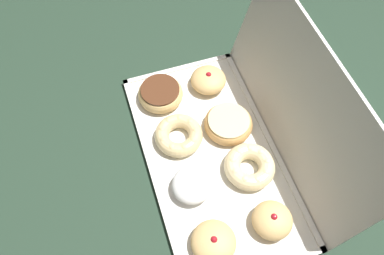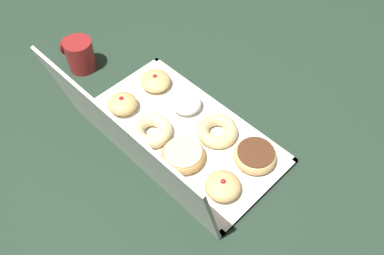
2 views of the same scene
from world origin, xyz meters
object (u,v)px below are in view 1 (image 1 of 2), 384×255
at_px(powdered_filled_donut_2, 192,185).
at_px(jelly_filled_donut_7, 272,220).
at_px(donut_box, 212,157).
at_px(jelly_filled_donut_4, 208,80).
at_px(jelly_filled_donut_3, 213,242).
at_px(cruller_donut_6, 250,166).
at_px(cruller_donut_1, 179,135).
at_px(glazed_ring_donut_5, 228,124).
at_px(chocolate_frosted_donut_0, 160,94).

bearing_deg(powdered_filled_donut_2, jelly_filled_donut_7, 46.59).
height_order(donut_box, jelly_filled_donut_4, jelly_filled_donut_4).
bearing_deg(powdered_filled_donut_2, jelly_filled_donut_3, 1.37).
bearing_deg(cruller_donut_6, jelly_filled_donut_7, -1.67).
relative_size(jelly_filled_donut_3, jelly_filled_donut_4, 1.02).
relative_size(cruller_donut_1, glazed_ring_donut_5, 0.98).
xyz_separation_m(cruller_donut_1, jelly_filled_donut_3, (0.26, -0.01, 0.00)).
height_order(powdered_filled_donut_2, jelly_filled_donut_7, jelly_filled_donut_7).
relative_size(jelly_filled_donut_4, cruller_donut_6, 0.79).
bearing_deg(powdered_filled_donut_2, chocolate_frosted_donut_0, 179.68).
height_order(glazed_ring_donut_5, jelly_filled_donut_7, jelly_filled_donut_7).
xyz_separation_m(powdered_filled_donut_2, jelly_filled_donut_3, (0.13, 0.00, -0.00)).
height_order(chocolate_frosted_donut_0, glazed_ring_donut_5, chocolate_frosted_donut_0).
height_order(powdered_filled_donut_2, jelly_filled_donut_4, jelly_filled_donut_4).
xyz_separation_m(cruller_donut_1, jelly_filled_donut_4, (-0.13, 0.12, 0.00)).
xyz_separation_m(chocolate_frosted_donut_0, powdered_filled_donut_2, (0.25, -0.00, 0.00)).
bearing_deg(cruller_donut_1, powdered_filled_donut_2, -4.30).
bearing_deg(glazed_ring_donut_5, jelly_filled_donut_3, -27.07).
bearing_deg(donut_box, glazed_ring_donut_5, 134.24).
xyz_separation_m(jelly_filled_donut_3, jelly_filled_donut_4, (-0.38, 0.12, 0.00)).
xyz_separation_m(chocolate_frosted_donut_0, jelly_filled_donut_3, (0.38, 0.00, -0.00)).
relative_size(cruller_donut_1, jelly_filled_donut_7, 1.34).
relative_size(chocolate_frosted_donut_0, glazed_ring_donut_5, 0.97).
bearing_deg(jelly_filled_donut_7, donut_box, -161.56).
bearing_deg(glazed_ring_donut_5, cruller_donut_6, 2.18).
distance_m(chocolate_frosted_donut_0, cruller_donut_1, 0.13).
bearing_deg(chocolate_frosted_donut_0, cruller_donut_1, 3.77).
distance_m(donut_box, cruller_donut_6, 0.09).
height_order(cruller_donut_1, jelly_filled_donut_7, jelly_filled_donut_7).
bearing_deg(jelly_filled_donut_4, glazed_ring_donut_5, 1.23).
bearing_deg(glazed_ring_donut_5, jelly_filled_donut_4, -178.77).
bearing_deg(jelly_filled_donut_7, jelly_filled_donut_3, -88.48).
bearing_deg(jelly_filled_donut_3, cruller_donut_6, 134.71).
height_order(donut_box, powdered_filled_donut_2, powdered_filled_donut_2).
xyz_separation_m(chocolate_frosted_donut_0, glazed_ring_donut_5, (0.13, 0.13, -0.00)).
bearing_deg(jelly_filled_donut_7, powdered_filled_donut_2, -133.41).
relative_size(chocolate_frosted_donut_0, jelly_filled_donut_7, 1.33).
relative_size(donut_box, jelly_filled_donut_3, 6.01).
bearing_deg(jelly_filled_donut_3, jelly_filled_donut_7, 91.52).
height_order(cruller_donut_1, powdered_filled_donut_2, powdered_filled_donut_2).
xyz_separation_m(jelly_filled_donut_3, cruller_donut_6, (-0.13, 0.13, 0.00)).
xyz_separation_m(donut_box, cruller_donut_1, (-0.07, -0.06, 0.02)).
bearing_deg(glazed_ring_donut_5, jelly_filled_donut_7, 0.19).
bearing_deg(cruller_donut_1, jelly_filled_donut_3, -1.48).
distance_m(cruller_donut_1, powdered_filled_donut_2, 0.13).
height_order(cruller_donut_1, jelly_filled_donut_3, jelly_filled_donut_3).
bearing_deg(chocolate_frosted_donut_0, glazed_ring_donut_5, 44.11).
height_order(donut_box, cruller_donut_6, cruller_donut_6).
xyz_separation_m(chocolate_frosted_donut_0, jelly_filled_donut_7, (0.38, 0.13, 0.00)).
xyz_separation_m(cruller_donut_1, powdered_filled_donut_2, (0.13, -0.01, 0.00)).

